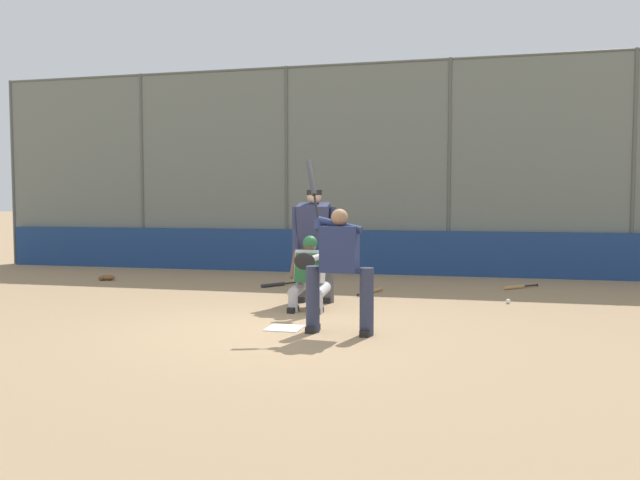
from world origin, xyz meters
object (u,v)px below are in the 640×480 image
catcher_behind_plate (309,272)px  spare_bat_near_backstop (276,285)px  umpire_home (314,242)px  batter_at_plate (339,266)px  spare_bat_third_base_side (516,287)px  spare_bat_by_padding (373,291)px  fielding_glove_on_dirt (107,278)px  baseball_loose (508,301)px

catcher_behind_plate → spare_bat_near_backstop: (1.26, -2.42, -0.53)m
catcher_behind_plate → umpire_home: (0.11, -0.78, 0.39)m
batter_at_plate → spare_bat_third_base_side: size_ratio=3.09×
catcher_behind_plate → batter_at_plate: bearing=121.2°
spare_bat_by_padding → fielding_glove_on_dirt: fielding_glove_on_dirt is taller
batter_at_plate → fielding_glove_on_dirt: 6.83m
batter_at_plate → baseball_loose: 3.56m
umpire_home → spare_bat_by_padding: umpire_home is taller
spare_bat_by_padding → spare_bat_near_backstop: bearing=96.8°
batter_at_plate → fielding_glove_on_dirt: batter_at_plate is taller
batter_at_plate → fielding_glove_on_dirt: (5.57, -3.88, -0.76)m
fielding_glove_on_dirt → baseball_loose: fielding_glove_on_dirt is taller
umpire_home → spare_bat_by_padding: (-0.74, -1.24, -0.92)m
fielding_glove_on_dirt → baseball_loose: (-7.68, 1.13, -0.02)m
spare_bat_near_backstop → baseball_loose: bearing=110.0°
spare_bat_third_base_side → baseball_loose: bearing=38.1°
catcher_behind_plate → fielding_glove_on_dirt: bearing=-23.7°
catcher_behind_plate → baseball_loose: catcher_behind_plate is taller
spare_bat_near_backstop → baseball_loose: baseball_loose is taller
catcher_behind_plate → umpire_home: umpire_home is taller
catcher_behind_plate → spare_bat_by_padding: size_ratio=1.30×
spare_bat_by_padding → spare_bat_third_base_side: 2.70m
spare_bat_third_base_side → umpire_home: bearing=-7.7°
spare_bat_by_padding → fielding_glove_on_dirt: bearing=104.1°
batter_at_plate → catcher_behind_plate: size_ratio=1.93×
spare_bat_by_padding → catcher_behind_plate: bearing=-178.4°
catcher_behind_plate → fielding_glove_on_dirt: catcher_behind_plate is taller
spare_bat_by_padding → umpire_home: bearing=168.1°
catcher_behind_plate → baseball_loose: size_ratio=14.74×
batter_at_plate → fielding_glove_on_dirt: size_ratio=6.78×
spare_bat_third_base_side → spare_bat_near_backstop: bearing=-34.8°
umpire_home → spare_bat_third_base_side: 4.07m
batter_at_plate → umpire_home: batter_at_plate is taller
umpire_home → fielding_glove_on_dirt: bearing=-22.2°
spare_bat_near_backstop → spare_bat_third_base_side: same height
batter_at_plate → catcher_behind_plate: (0.73, -1.39, -0.25)m
umpire_home → baseball_loose: size_ratio=23.98×
catcher_behind_plate → fielding_glove_on_dirt: size_ratio=3.50×
batter_at_plate → spare_bat_by_padding: batter_at_plate is taller
spare_bat_near_backstop → spare_bat_by_padding: 1.93m
spare_bat_by_padding → batter_at_plate: bearing=-159.4°
umpire_home → batter_at_plate: bearing=108.7°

